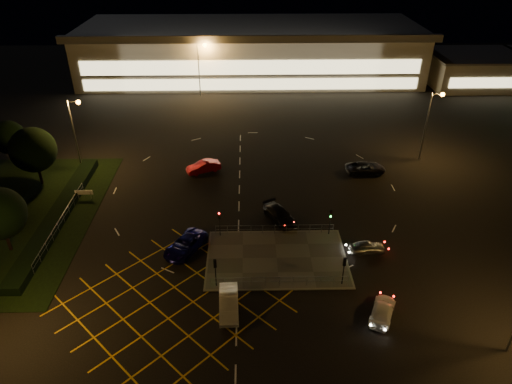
{
  "coord_description": "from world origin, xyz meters",
  "views": [
    {
      "loc": [
        -0.9,
        -38.56,
        30.22
      ],
      "look_at": [
        0.07,
        8.0,
        2.0
      ],
      "focal_mm": 32.0,
      "sensor_mm": 36.0,
      "label": 1
    }
  ],
  "objects_px": {
    "car_circ_red": "(204,167)",
    "car_approach_white": "(383,311)",
    "signal_se": "(344,265)",
    "car_left_blue": "(185,245)",
    "car_right_silver": "(367,247)",
    "signal_sw": "(215,267)",
    "signal_ne": "(330,217)",
    "car_east_grey": "(366,168)",
    "car_queue_white": "(229,303)",
    "signal_nw": "(219,218)",
    "car_far_dkgrey": "(279,215)"
  },
  "relations": [
    {
      "from": "signal_nw",
      "to": "car_right_silver",
      "type": "height_order",
      "value": "signal_nw"
    },
    {
      "from": "signal_sw",
      "to": "signal_se",
      "type": "relative_size",
      "value": 1.0
    },
    {
      "from": "car_east_grey",
      "to": "car_approach_white",
      "type": "bearing_deg",
      "value": 165.64
    },
    {
      "from": "signal_sw",
      "to": "car_east_grey",
      "type": "relative_size",
      "value": 0.58
    },
    {
      "from": "signal_nw",
      "to": "car_queue_white",
      "type": "height_order",
      "value": "signal_nw"
    },
    {
      "from": "car_left_blue",
      "to": "car_circ_red",
      "type": "height_order",
      "value": "car_left_blue"
    },
    {
      "from": "signal_se",
      "to": "car_circ_red",
      "type": "distance_m",
      "value": 27.4
    },
    {
      "from": "car_right_silver",
      "to": "car_approach_white",
      "type": "height_order",
      "value": "same"
    },
    {
      "from": "signal_ne",
      "to": "car_queue_white",
      "type": "xyz_separation_m",
      "value": [
        -10.71,
        -10.99,
        -1.58
      ]
    },
    {
      "from": "signal_nw",
      "to": "car_east_grey",
      "type": "bearing_deg",
      "value": 36.29
    },
    {
      "from": "signal_ne",
      "to": "car_right_silver",
      "type": "xyz_separation_m",
      "value": [
        3.5,
        -3.11,
        -1.73
      ]
    },
    {
      "from": "car_left_blue",
      "to": "signal_se",
      "type": "bearing_deg",
      "value": 8.56
    },
    {
      "from": "car_far_dkgrey",
      "to": "car_right_silver",
      "type": "xyz_separation_m",
      "value": [
        8.77,
        -6.12,
        -0.1
      ]
    },
    {
      "from": "car_queue_white",
      "to": "car_left_blue",
      "type": "distance_m",
      "value": 9.79
    },
    {
      "from": "car_right_silver",
      "to": "car_east_grey",
      "type": "height_order",
      "value": "car_east_grey"
    },
    {
      "from": "signal_sw",
      "to": "car_right_silver",
      "type": "xyz_separation_m",
      "value": [
        15.5,
        4.88,
        -1.73
      ]
    },
    {
      "from": "signal_nw",
      "to": "car_far_dkgrey",
      "type": "distance_m",
      "value": 7.54
    },
    {
      "from": "car_far_dkgrey",
      "to": "signal_se",
      "type": "bearing_deg",
      "value": -92.72
    },
    {
      "from": "car_queue_white",
      "to": "car_right_silver",
      "type": "distance_m",
      "value": 16.25
    },
    {
      "from": "signal_se",
      "to": "car_left_blue",
      "type": "bearing_deg",
      "value": -19.63
    },
    {
      "from": "car_approach_white",
      "to": "signal_ne",
      "type": "bearing_deg",
      "value": -51.64
    },
    {
      "from": "car_circ_red",
      "to": "car_east_grey",
      "type": "bearing_deg",
      "value": 64.28
    },
    {
      "from": "signal_sw",
      "to": "car_circ_red",
      "type": "distance_m",
      "value": 23.15
    },
    {
      "from": "car_circ_red",
      "to": "car_approach_white",
      "type": "distance_m",
      "value": 32.28
    },
    {
      "from": "car_circ_red",
      "to": "car_approach_white",
      "type": "relative_size",
      "value": 1.05
    },
    {
      "from": "signal_se",
      "to": "car_left_blue",
      "type": "relative_size",
      "value": 0.57
    },
    {
      "from": "signal_ne",
      "to": "car_queue_white",
      "type": "height_order",
      "value": "signal_ne"
    },
    {
      "from": "signal_se",
      "to": "signal_ne",
      "type": "xyz_separation_m",
      "value": [
        0.0,
        7.99,
        0.0
      ]
    },
    {
      "from": "signal_sw",
      "to": "car_right_silver",
      "type": "bearing_deg",
      "value": -162.54
    },
    {
      "from": "signal_nw",
      "to": "car_approach_white",
      "type": "distance_m",
      "value": 19.15
    },
    {
      "from": "signal_nw",
      "to": "car_queue_white",
      "type": "bearing_deg",
      "value": -83.29
    },
    {
      "from": "car_right_silver",
      "to": "car_far_dkgrey",
      "type": "bearing_deg",
      "value": 49.97
    },
    {
      "from": "signal_se",
      "to": "car_queue_white",
      "type": "bearing_deg",
      "value": 15.69
    },
    {
      "from": "car_left_blue",
      "to": "car_far_dkgrey",
      "type": "bearing_deg",
      "value": 56.31
    },
    {
      "from": "signal_nw",
      "to": "signal_ne",
      "type": "distance_m",
      "value": 12.0
    },
    {
      "from": "car_far_dkgrey",
      "to": "car_east_grey",
      "type": "height_order",
      "value": "car_east_grey"
    },
    {
      "from": "car_circ_red",
      "to": "car_approach_white",
      "type": "bearing_deg",
      "value": 9.68
    },
    {
      "from": "signal_se",
      "to": "car_approach_white",
      "type": "height_order",
      "value": "signal_se"
    },
    {
      "from": "signal_se",
      "to": "car_right_silver",
      "type": "bearing_deg",
      "value": -125.67
    },
    {
      "from": "car_queue_white",
      "to": "signal_ne",
      "type": "bearing_deg",
      "value": 43.2
    },
    {
      "from": "signal_se",
      "to": "car_east_grey",
      "type": "relative_size",
      "value": 0.58
    },
    {
      "from": "car_queue_white",
      "to": "car_left_blue",
      "type": "relative_size",
      "value": 0.86
    },
    {
      "from": "signal_sw",
      "to": "car_left_blue",
      "type": "bearing_deg",
      "value": -57.66
    },
    {
      "from": "signal_se",
      "to": "car_left_blue",
      "type": "height_order",
      "value": "signal_se"
    },
    {
      "from": "car_circ_red",
      "to": "car_right_silver",
      "type": "bearing_deg",
      "value": 21.98
    },
    {
      "from": "signal_sw",
      "to": "car_circ_red",
      "type": "height_order",
      "value": "signal_sw"
    },
    {
      "from": "car_right_silver",
      "to": "car_approach_white",
      "type": "xyz_separation_m",
      "value": [
        -0.7,
        -8.93,
        0.0
      ]
    },
    {
      "from": "signal_se",
      "to": "car_queue_white",
      "type": "relative_size",
      "value": 0.66
    },
    {
      "from": "car_left_blue",
      "to": "car_circ_red",
      "type": "bearing_deg",
      "value": 116.4
    },
    {
      "from": "car_right_silver",
      "to": "car_east_grey",
      "type": "xyz_separation_m",
      "value": [
        3.74,
        17.24,
        0.11
      ]
    }
  ]
}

